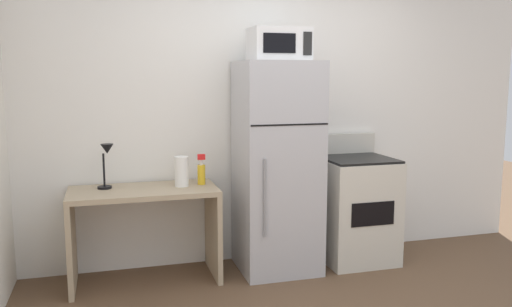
{
  "coord_description": "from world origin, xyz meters",
  "views": [
    {
      "loc": [
        -1.41,
        -2.73,
        1.62
      ],
      "look_at": [
        -0.3,
        1.1,
        1.03
      ],
      "focal_mm": 36.68,
      "sensor_mm": 36.0,
      "label": 1
    }
  ],
  "objects_px": {
    "paper_towel_roll": "(182,171)",
    "desk": "(144,217)",
    "spray_bottle": "(201,172)",
    "desk_lamp": "(106,158)",
    "refrigerator": "(277,167)",
    "oven_range": "(356,208)",
    "microwave": "(279,44)"
  },
  "relations": [
    {
      "from": "desk",
      "to": "paper_towel_roll",
      "type": "bearing_deg",
      "value": 3.0
    },
    {
      "from": "desk_lamp",
      "to": "paper_towel_roll",
      "type": "height_order",
      "value": "desk_lamp"
    },
    {
      "from": "spray_bottle",
      "to": "paper_towel_roll",
      "type": "height_order",
      "value": "spray_bottle"
    },
    {
      "from": "refrigerator",
      "to": "oven_range",
      "type": "xyz_separation_m",
      "value": [
        0.74,
        0.01,
        -0.4
      ]
    },
    {
      "from": "desk_lamp",
      "to": "desk",
      "type": "bearing_deg",
      "value": -16.73
    },
    {
      "from": "desk",
      "to": "paper_towel_roll",
      "type": "height_order",
      "value": "paper_towel_roll"
    },
    {
      "from": "desk_lamp",
      "to": "refrigerator",
      "type": "bearing_deg",
      "value": -4.65
    },
    {
      "from": "spray_bottle",
      "to": "desk",
      "type": "bearing_deg",
      "value": -174.43
    },
    {
      "from": "refrigerator",
      "to": "microwave",
      "type": "distance_m",
      "value": 1.0
    },
    {
      "from": "spray_bottle",
      "to": "microwave",
      "type": "bearing_deg",
      "value": -8.84
    },
    {
      "from": "paper_towel_roll",
      "to": "microwave",
      "type": "distance_m",
      "value": 1.28
    },
    {
      "from": "microwave",
      "to": "oven_range",
      "type": "relative_size",
      "value": 0.42
    },
    {
      "from": "paper_towel_roll",
      "to": "microwave",
      "type": "height_order",
      "value": "microwave"
    },
    {
      "from": "desk_lamp",
      "to": "refrigerator",
      "type": "distance_m",
      "value": 1.37
    },
    {
      "from": "paper_towel_roll",
      "to": "desk",
      "type": "bearing_deg",
      "value": -177.0
    },
    {
      "from": "desk_lamp",
      "to": "microwave",
      "type": "distance_m",
      "value": 1.63
    },
    {
      "from": "spray_bottle",
      "to": "oven_range",
      "type": "distance_m",
      "value": 1.42
    },
    {
      "from": "spray_bottle",
      "to": "refrigerator",
      "type": "height_order",
      "value": "refrigerator"
    },
    {
      "from": "desk",
      "to": "spray_bottle",
      "type": "bearing_deg",
      "value": 5.57
    },
    {
      "from": "desk",
      "to": "refrigerator",
      "type": "height_order",
      "value": "refrigerator"
    },
    {
      "from": "paper_towel_roll",
      "to": "microwave",
      "type": "bearing_deg",
      "value": -4.88
    },
    {
      "from": "desk",
      "to": "microwave",
      "type": "xyz_separation_m",
      "value": [
        1.09,
        -0.05,
        1.35
      ]
    },
    {
      "from": "spray_bottle",
      "to": "paper_towel_roll",
      "type": "distance_m",
      "value": 0.17
    },
    {
      "from": "desk",
      "to": "spray_bottle",
      "type": "relative_size",
      "value": 4.59
    },
    {
      "from": "desk",
      "to": "paper_towel_roll",
      "type": "distance_m",
      "value": 0.46
    },
    {
      "from": "spray_bottle",
      "to": "oven_range",
      "type": "xyz_separation_m",
      "value": [
        1.36,
        -0.07,
        -0.38
      ]
    },
    {
      "from": "paper_towel_roll",
      "to": "refrigerator",
      "type": "relative_size",
      "value": 0.14
    },
    {
      "from": "paper_towel_roll",
      "to": "refrigerator",
      "type": "height_order",
      "value": "refrigerator"
    },
    {
      "from": "desk_lamp",
      "to": "microwave",
      "type": "relative_size",
      "value": 0.77
    },
    {
      "from": "spray_bottle",
      "to": "refrigerator",
      "type": "xyz_separation_m",
      "value": [
        0.62,
        -0.08,
        0.02
      ]
    },
    {
      "from": "refrigerator",
      "to": "oven_range",
      "type": "height_order",
      "value": "refrigerator"
    },
    {
      "from": "oven_range",
      "to": "desk",
      "type": "bearing_deg",
      "value": 179.39
    }
  ]
}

